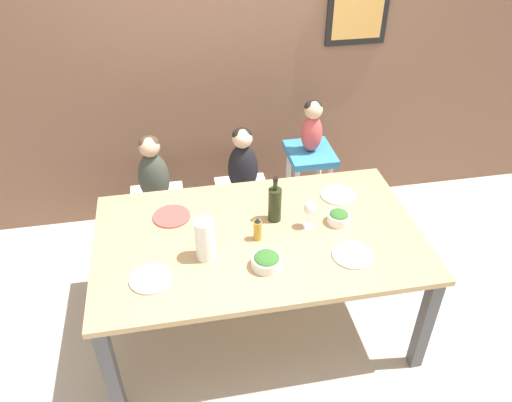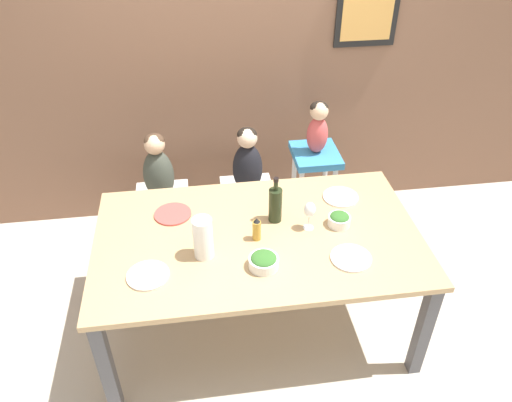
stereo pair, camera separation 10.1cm
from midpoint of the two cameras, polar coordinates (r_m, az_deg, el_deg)
The scene contains 19 objects.
ground_plane at distance 3.35m, azimuth 1.08°, elevation -13.57°, with size 14.00×14.00×0.00m, color #BCB2A3.
wall_back at distance 3.68m, azimuth -1.94°, elevation 17.05°, with size 10.00×0.09×2.70m.
dining_table at distance 2.88m, azimuth 1.23°, elevation -5.10°, with size 1.84×1.08×0.74m.
chair_far_left at distance 3.68m, azimuth -9.82°, elevation -0.55°, with size 0.38×0.44×0.46m.
chair_far_center at distance 3.69m, azimuth -0.15°, elevation 0.24°, with size 0.38×0.44×0.46m.
chair_right_highchair at distance 3.67m, azimuth 7.45°, elevation 3.33°, with size 0.32×0.37×0.75m.
person_child_left at distance 3.49m, azimuth -10.35°, elevation 3.71°, with size 0.21×0.18×0.51m.
person_child_center at distance 3.51m, azimuth -0.16°, elevation 4.53°, with size 0.21×0.18×0.51m.
person_baby_right at distance 3.48m, azimuth 7.93°, elevation 8.54°, with size 0.15×0.13×0.38m.
wine_bottle at distance 2.87m, azimuth 3.23°, elevation -0.37°, with size 0.08×0.08×0.29m.
paper_towel_roll at distance 2.63m, azimuth -4.98°, elevation -4.25°, with size 0.11×0.11×0.24m.
wine_glass_near at distance 2.82m, azimuth 7.17°, elevation -1.09°, with size 0.07×0.07×0.18m.
salad_bowl_large at distance 2.61m, azimuth 1.99°, elevation -6.89°, with size 0.16×0.16×0.08m.
salad_bowl_small at distance 2.93m, azimuth 10.48°, elevation -2.09°, with size 0.13×0.13×0.08m.
dinner_plate_front_left at distance 2.63m, azimuth -11.16°, elevation -8.36°, with size 0.22×0.22×0.01m.
dinner_plate_back_left at distance 3.00m, azimuth -8.54°, elevation -1.50°, with size 0.22×0.22×0.01m.
dinner_plate_back_right at distance 3.16m, azimuth 10.54°, elevation 0.44°, with size 0.22×0.22×0.01m.
dinner_plate_front_right at distance 2.74m, azimuth 11.85°, elevation -6.42°, with size 0.22×0.22×0.01m.
condiment_bottle_hot_sauce at distance 2.76m, azimuth 1.13°, elevation -3.27°, with size 0.05×0.05×0.14m.
Camera 2 is at (-0.31, -2.14, 2.56)m, focal length 35.00 mm.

